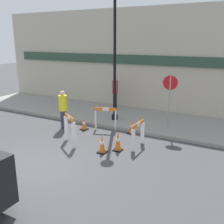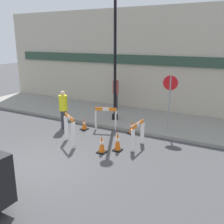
{
  "view_description": "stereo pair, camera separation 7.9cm",
  "coord_description": "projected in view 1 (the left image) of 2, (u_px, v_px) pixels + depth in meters",
  "views": [
    {
      "loc": [
        5.8,
        -5.21,
        3.87
      ],
      "look_at": [
        0.93,
        3.85,
        1.0
      ],
      "focal_mm": 42.0,
      "sensor_mm": 36.0,
      "label": 1
    },
    {
      "loc": [
        5.87,
        -5.17,
        3.87
      ],
      "look_at": [
        0.93,
        3.85,
        1.0
      ],
      "focal_mm": 42.0,
      "sensor_mm": 36.0,
      "label": 2
    }
  ],
  "objects": [
    {
      "name": "barricade_0",
      "position": [
        70.0,
        129.0,
        9.85
      ],
      "size": [
        0.86,
        0.65,
        1.13
      ],
      "rotation": [
        0.0,
        0.0,
        5.68
      ],
      "color": "white",
      "rests_on": "ground_plane"
    },
    {
      "name": "barricade_1",
      "position": [
        138.0,
        134.0,
        9.58
      ],
      "size": [
        0.15,
        0.92,
        0.97
      ],
      "rotation": [
        0.0,
        0.0,
        7.84
      ],
      "color": "white",
      "rests_on": "ground_plane"
    },
    {
      "name": "traffic_cone_0",
      "position": [
        102.0,
        144.0,
        9.17
      ],
      "size": [
        0.3,
        0.3,
        0.65
      ],
      "color": "black",
      "rests_on": "ground_plane"
    },
    {
      "name": "traffic_cone_2",
      "position": [
        84.0,
        124.0,
        11.54
      ],
      "size": [
        0.3,
        0.3,
        0.53
      ],
      "color": "black",
      "rests_on": "ground_plane"
    },
    {
      "name": "person_pedestrian",
      "position": [
        115.0,
        92.0,
        14.28
      ],
      "size": [
        0.44,
        0.44,
        1.78
      ],
      "rotation": [
        0.0,
        0.0,
        2.58
      ],
      "color": "#33333D",
      "rests_on": "sidewalk_slab"
    },
    {
      "name": "ground_plane",
      "position": [
        27.0,
        169.0,
        8.11
      ],
      "size": [
        60.0,
        60.0,
        0.0
      ],
      "primitive_type": "plane",
      "color": "#424244"
    },
    {
      "name": "person_worker",
      "position": [
        63.0,
        108.0,
        11.59
      ],
      "size": [
        0.41,
        0.41,
        1.7
      ],
      "rotation": [
        0.0,
        0.0,
        -0.12
      ],
      "color": "#33333D",
      "rests_on": "ground_plane"
    },
    {
      "name": "storefront_facade",
      "position": [
        134.0,
        60.0,
        14.27
      ],
      "size": [
        18.0,
        0.22,
        5.5
      ],
      "color": "#BCB29E",
      "rests_on": "ground_plane"
    },
    {
      "name": "stop_sign",
      "position": [
        170.0,
        94.0,
        10.78
      ],
      "size": [
        0.59,
        0.14,
        2.32
      ],
      "rotation": [
        0.0,
        0.0,
        3.34
      ],
      "color": "gray",
      "rests_on": "sidewalk_slab"
    },
    {
      "name": "barricade_2",
      "position": [
        106.0,
        117.0,
        11.49
      ],
      "size": [
        0.93,
        0.45,
        1.0
      ],
      "rotation": [
        0.0,
        0.0,
        9.78
      ],
      "color": "white",
      "rests_on": "ground_plane"
    },
    {
      "name": "sidewalk_slab",
      "position": [
        118.0,
        116.0,
        13.42
      ],
      "size": [
        18.0,
        3.56,
        0.13
      ],
      "color": "gray",
      "rests_on": "ground_plane"
    },
    {
      "name": "traffic_cone_3",
      "position": [
        132.0,
        127.0,
        11.04
      ],
      "size": [
        0.3,
        0.3,
        0.59
      ],
      "color": "black",
      "rests_on": "ground_plane"
    },
    {
      "name": "traffic_cone_1",
      "position": [
        118.0,
        141.0,
        9.33
      ],
      "size": [
        0.3,
        0.3,
        0.73
      ],
      "color": "black",
      "rests_on": "ground_plane"
    },
    {
      "name": "streetlamp_post",
      "position": [
        115.0,
        39.0,
        11.64
      ],
      "size": [
        0.44,
        0.44,
        5.87
      ],
      "color": "black",
      "rests_on": "sidewalk_slab"
    }
  ]
}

